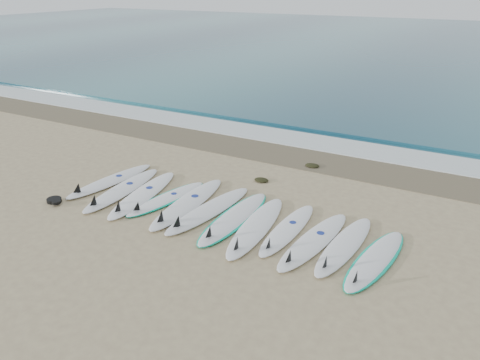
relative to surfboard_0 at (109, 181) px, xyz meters
The scene contains 20 objects.
ground 3.29m from the surfboard_0, ahead, with size 120.00×120.00×0.00m, color tan.
ocean 32.57m from the surfboard_0, 84.21° to the left, with size 120.00×55.00×0.03m, color #215B6C.
wet_sand_band 5.18m from the surfboard_0, 50.63° to the left, with size 120.00×1.80×0.01m, color brown.
foam_band 6.32m from the surfboard_0, 58.71° to the left, with size 120.00×1.40×0.04m, color silver.
wave_crest 7.64m from the surfboard_0, 64.56° to the left, with size 120.00×1.00×0.10m, color #215B6C.
surfboard_0 is the anchor object (origin of this frame).
surfboard_1 0.68m from the surfboard_0, 22.27° to the right, with size 0.84×2.80×0.35m.
surfboard_2 1.25m from the surfboard_0, 10.58° to the right, with size 1.03×2.84×0.36m.
surfboard_3 1.82m from the surfboard_0, ahead, with size 0.92×2.38×0.29m.
surfboard_4 2.40m from the surfboard_0, ahead, with size 0.79×2.91×0.37m.
surfboard_5 2.97m from the surfboard_0, ahead, with size 0.86×2.79×0.35m.
surfboard_6 3.63m from the surfboard_0, ahead, with size 0.68×2.71×0.34m.
surfboard_7 4.21m from the surfboard_0, ahead, with size 0.88×2.80×0.35m.
surfboard_8 4.79m from the surfboard_0, ahead, with size 0.50×2.40×0.31m.
surfboard_9 5.40m from the surfboard_0, ahead, with size 0.83×2.66×0.33m.
surfboard_10 5.95m from the surfboard_0, ahead, with size 0.68×2.53×0.32m.
surfboard_11 6.58m from the surfboard_0, ahead, with size 0.87×2.47×0.31m.
seaweed_near 3.74m from the surfboard_0, 31.09° to the left, with size 0.36×0.28×0.07m, color black.
seaweed_far 5.26m from the surfboard_0, 41.25° to the left, with size 0.38×0.30×0.07m, color black.
leash_coil 1.42m from the surfboard_0, 101.81° to the right, with size 0.46×0.36×0.11m.
Camera 1 is at (4.62, -7.50, 4.56)m, focal length 35.00 mm.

